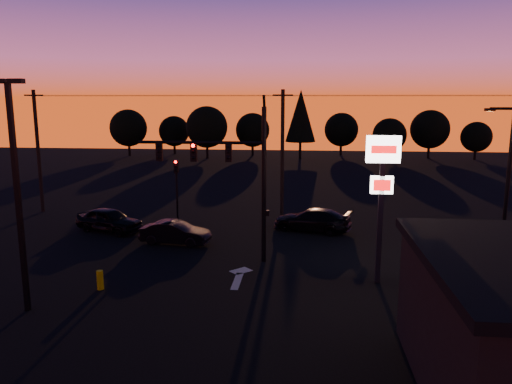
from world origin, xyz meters
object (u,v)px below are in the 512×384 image
(traffic_signal_mast, at_px, (233,168))
(parking_lot_light, at_px, (16,182))
(secondary_signal, at_px, (177,182))
(streetlight, at_px, (506,177))
(car_right, at_px, (312,220))
(car_left, at_px, (109,220))
(bollard, at_px, (100,280))
(suv_parked, at_px, (467,320))
(pylon_sign, at_px, (382,178))
(car_mid, at_px, (175,233))

(traffic_signal_mast, bearing_deg, parking_lot_light, -136.63)
(secondary_signal, bearing_deg, streetlight, -17.56)
(car_right, bearing_deg, car_left, -67.31)
(traffic_signal_mast, height_order, bollard, traffic_signal_mast)
(car_left, height_order, car_right, car_left)
(car_left, bearing_deg, streetlight, -78.06)
(secondary_signal, relative_size, bollard, 4.99)
(traffic_signal_mast, bearing_deg, suv_parked, -39.02)
(traffic_signal_mast, relative_size, secondary_signal, 1.97)
(car_right, xyz_separation_m, suv_parked, (5.28, -14.05, -0.07))
(parking_lot_light, xyz_separation_m, suv_parked, (16.88, -0.69, -4.61))
(pylon_sign, bearing_deg, bollard, -170.52)
(car_mid, xyz_separation_m, car_right, (8.01, 3.68, 0.05))
(parking_lot_light, relative_size, car_left, 2.05)
(bollard, bearing_deg, car_mid, 77.93)
(traffic_signal_mast, xyz_separation_m, suv_parked, (9.48, -7.68, -4.28))
(secondary_signal, distance_m, car_right, 9.42)
(streetlight, xyz_separation_m, bollard, (-19.37, -6.08, -3.98))
(car_mid, bearing_deg, traffic_signal_mast, -117.94)
(parking_lot_light, bearing_deg, suv_parked, -2.34)
(suv_parked, bearing_deg, traffic_signal_mast, 142.99)
(streetlight, bearing_deg, parking_lot_light, -158.35)
(traffic_signal_mast, height_order, parking_lot_light, parking_lot_light)
(car_left, bearing_deg, car_right, -63.23)
(streetlight, bearing_deg, car_right, 153.63)
(parking_lot_light, relative_size, pylon_sign, 1.34)
(pylon_sign, distance_m, car_right, 10.22)
(traffic_signal_mast, height_order, car_right, traffic_signal_mast)
(traffic_signal_mast, distance_m, parking_lot_light, 10.19)
(secondary_signal, distance_m, bollard, 12.32)
(pylon_sign, height_order, car_left, pylon_sign)
(parking_lot_light, height_order, car_mid, parking_lot_light)
(parking_lot_light, xyz_separation_m, car_mid, (3.59, 9.68, -4.60))
(car_mid, bearing_deg, car_right, -58.06)
(secondary_signal, bearing_deg, car_mid, -77.21)
(car_left, xyz_separation_m, car_right, (12.92, 1.39, -0.03))
(parking_lot_light, height_order, bollard, parking_lot_light)
(secondary_signal, distance_m, car_mid, 5.39)
(car_left, distance_m, car_right, 12.99)
(secondary_signal, relative_size, car_right, 0.87)
(secondary_signal, distance_m, pylon_sign, 15.75)
(streetlight, xyz_separation_m, suv_parked, (-4.53, -9.19, -3.77))
(parking_lot_light, distance_m, bollard, 5.78)
(car_left, height_order, suv_parked, car_left)
(traffic_signal_mast, relative_size, parking_lot_light, 0.94)
(car_right, distance_m, suv_parked, 15.01)
(secondary_signal, relative_size, car_left, 0.98)
(parking_lot_light, xyz_separation_m, car_left, (-1.31, 11.97, -4.51))
(traffic_signal_mast, distance_m, bollard, 8.36)
(parking_lot_light, distance_m, car_mid, 11.30)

